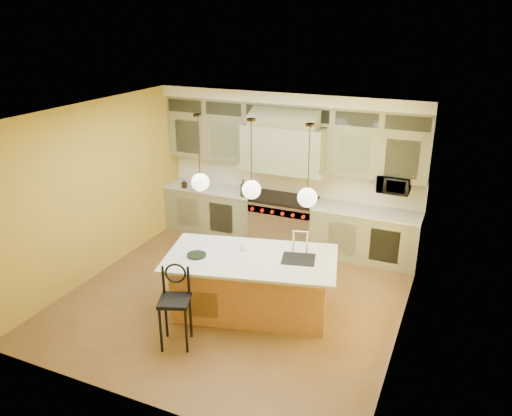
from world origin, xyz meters
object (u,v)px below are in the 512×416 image
at_px(range, 284,221).
at_px(counter_stool, 175,301).
at_px(kitchen_island, 252,283).
at_px(microwave, 394,184).

xyz_separation_m(range, counter_stool, (-0.20, -3.52, 0.16)).
relative_size(kitchen_island, microwave, 4.92).
height_order(kitchen_island, counter_stool, kitchen_island).
bearing_deg(counter_stool, kitchen_island, 40.22).
xyz_separation_m(range, kitchen_island, (0.41, -2.39, -0.01)).
relative_size(range, kitchen_island, 0.45).
distance_m(range, microwave, 2.18).
xyz_separation_m(kitchen_island, microwave, (1.54, 2.50, 0.98)).
height_order(counter_stool, microwave, microwave).
distance_m(kitchen_island, counter_stool, 1.29).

